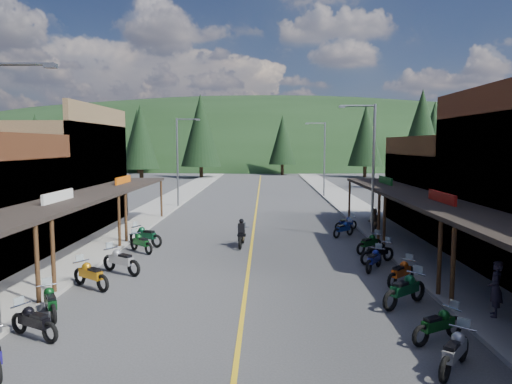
# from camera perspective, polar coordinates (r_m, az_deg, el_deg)

# --- Properties ---
(ground) EXTENTS (220.00, 220.00, 0.00)m
(ground) POSITION_cam_1_polar(r_m,az_deg,el_deg) (19.64, -1.12, -10.85)
(ground) COLOR #38383A
(ground) RESTS_ON ground
(centerline) EXTENTS (0.15, 90.00, 0.01)m
(centerline) POSITION_cam_1_polar(r_m,az_deg,el_deg) (39.21, 0.01, -2.34)
(centerline) COLOR gold
(centerline) RESTS_ON ground
(sidewalk_west) EXTENTS (3.40, 94.00, 0.15)m
(sidewalk_west) POSITION_cam_1_polar(r_m,az_deg,el_deg) (40.31, -12.46, -2.16)
(sidewalk_west) COLOR gray
(sidewalk_west) RESTS_ON ground
(sidewalk_east) EXTENTS (3.40, 94.00, 0.15)m
(sidewalk_east) POSITION_cam_1_polar(r_m,az_deg,el_deg) (39.99, 12.58, -2.22)
(sidewalk_east) COLOR gray
(sidewalk_east) RESTS_ON ground
(shop_west_3) EXTENTS (10.90, 10.20, 8.20)m
(shop_west_3) POSITION_cam_1_polar(r_m,az_deg,el_deg) (33.48, -24.62, 1.73)
(shop_west_3) COLOR brown
(shop_west_3) RESTS_ON ground
(shop_east_3) EXTENTS (10.90, 10.20, 6.20)m
(shop_east_3) POSITION_cam_1_polar(r_m,az_deg,el_deg) (32.93, 24.37, -0.04)
(shop_east_3) COLOR #4C2D16
(shop_east_3) RESTS_ON ground
(streetlight_1) EXTENTS (2.16, 0.18, 8.00)m
(streetlight_1) POSITION_cam_1_polar(r_m,az_deg,el_deg) (41.52, -9.60, 4.21)
(streetlight_1) COLOR gray
(streetlight_1) RESTS_ON ground
(streetlight_2) EXTENTS (2.16, 0.18, 8.00)m
(streetlight_2) POSITION_cam_1_polar(r_m,az_deg,el_deg) (27.52, 14.17, 3.25)
(streetlight_2) COLOR gray
(streetlight_2) RESTS_ON ground
(streetlight_3) EXTENTS (2.16, 0.18, 8.00)m
(streetlight_3) POSITION_cam_1_polar(r_m,az_deg,el_deg) (49.19, 8.38, 4.50)
(streetlight_3) COLOR gray
(streetlight_3) RESTS_ON ground
(ridge_hill) EXTENTS (310.00, 140.00, 60.00)m
(ridge_hill) POSITION_cam_1_polar(r_m,az_deg,el_deg) (153.89, 0.82, 3.88)
(ridge_hill) COLOR black
(ridge_hill) RESTS_ON ground
(pine_0) EXTENTS (5.04, 5.04, 11.00)m
(pine_0) POSITION_cam_1_polar(r_m,az_deg,el_deg) (90.48, -25.81, 5.91)
(pine_0) COLOR black
(pine_0) RESTS_ON ground
(pine_1) EXTENTS (5.88, 5.88, 12.50)m
(pine_1) POSITION_cam_1_polar(r_m,az_deg,el_deg) (92.18, -14.58, 6.77)
(pine_1) COLOR black
(pine_1) RESTS_ON ground
(pine_2) EXTENTS (6.72, 6.72, 14.00)m
(pine_2) POSITION_cam_1_polar(r_m,az_deg,el_deg) (77.57, -6.92, 7.65)
(pine_2) COLOR black
(pine_2) RESTS_ON ground
(pine_3) EXTENTS (5.04, 5.04, 11.00)m
(pine_3) POSITION_cam_1_polar(r_m,az_deg,el_deg) (84.85, 3.32, 6.52)
(pine_3) COLOR black
(pine_3) RESTS_ON ground
(pine_4) EXTENTS (5.88, 5.88, 12.50)m
(pine_4) POSITION_cam_1_polar(r_m,az_deg,el_deg) (80.67, 13.55, 6.93)
(pine_4) COLOR black
(pine_4) RESTS_ON ground
(pine_5) EXTENTS (6.72, 6.72, 14.00)m
(pine_5) POSITION_cam_1_polar(r_m,az_deg,el_deg) (96.71, 21.38, 6.95)
(pine_5) COLOR black
(pine_5) RESTS_ON ground
(pine_7) EXTENTS (5.88, 5.88, 12.50)m
(pine_7) POSITION_cam_1_polar(r_m,az_deg,el_deg) (100.29, -18.08, 6.59)
(pine_7) COLOR black
(pine_7) RESTS_ON ground
(pine_8) EXTENTS (4.48, 4.48, 10.00)m
(pine_8) POSITION_cam_1_polar(r_m,az_deg,el_deg) (63.03, -20.16, 5.89)
(pine_8) COLOR black
(pine_8) RESTS_ON ground
(pine_9) EXTENTS (4.93, 4.93, 10.80)m
(pine_9) POSITION_cam_1_polar(r_m,az_deg,el_deg) (67.90, 21.26, 6.18)
(pine_9) COLOR black
(pine_9) RESTS_ON ground
(pine_10) EXTENTS (5.38, 5.38, 11.60)m
(pine_10) POSITION_cam_1_polar(r_m,az_deg,el_deg) (71.30, -14.24, 6.69)
(pine_10) COLOR black
(pine_10) RESTS_ON ground
(pine_11) EXTENTS (5.82, 5.82, 12.40)m
(pine_11) POSITION_cam_1_polar(r_m,az_deg,el_deg) (59.98, 19.99, 7.07)
(pine_11) COLOR black
(pine_11) RESTS_ON ground
(bike_west_5) EXTENTS (2.06, 1.50, 1.13)m
(bike_west_5) POSITION_cam_1_polar(r_m,az_deg,el_deg) (15.32, -26.03, -14.19)
(bike_west_5) COLOR black
(bike_west_5) RESTS_ON ground
(bike_west_6) EXTENTS (1.63, 2.04, 1.14)m
(bike_west_6) POSITION_cam_1_polar(r_m,az_deg,el_deg) (16.86, -24.33, -12.24)
(bike_west_6) COLOR #0B3A15
(bike_west_6) RESTS_ON ground
(bike_west_7) EXTENTS (2.18, 1.84, 1.23)m
(bike_west_7) POSITION_cam_1_polar(r_m,az_deg,el_deg) (19.40, -19.96, -9.54)
(bike_west_7) COLOR #BB760D
(bike_west_7) RESTS_ON ground
(bike_west_8) EXTENTS (2.32, 1.86, 1.30)m
(bike_west_8) POSITION_cam_1_polar(r_m,az_deg,el_deg) (21.12, -16.51, -8.08)
(bike_west_8) COLOR #999A9E
(bike_west_8) RESTS_ON ground
(bike_west_9) EXTENTS (1.91, 1.88, 1.15)m
(bike_west_9) POSITION_cam_1_polar(r_m,az_deg,el_deg) (24.90, -14.18, -6.05)
(bike_west_9) COLOR #0D4418
(bike_west_9) RESTS_ON ground
(bike_west_10) EXTENTS (2.36, 1.74, 1.30)m
(bike_west_10) POSITION_cam_1_polar(r_m,az_deg,el_deg) (26.34, -13.66, -5.21)
(bike_west_10) COLOR #0D4227
(bike_west_10) RESTS_ON ground
(bike_east_4) EXTENTS (1.80, 2.00, 1.16)m
(bike_east_4) POSITION_cam_1_polar(r_m,az_deg,el_deg) (13.05, 23.59, -17.60)
(bike_east_4) COLOR gray
(bike_east_4) RESTS_ON ground
(bike_east_5) EXTENTS (2.02, 1.52, 1.11)m
(bike_east_5) POSITION_cam_1_polar(r_m,az_deg,el_deg) (14.63, 21.81, -15.00)
(bike_east_5) COLOR #0C3D14
(bike_east_5) RESTS_ON ground
(bike_east_6) EXTENTS (2.27, 2.04, 1.31)m
(bike_east_6) POSITION_cam_1_polar(r_m,az_deg,el_deg) (17.18, 18.10, -11.35)
(bike_east_6) COLOR #0D4422
(bike_east_6) RESTS_ON ground
(bike_east_7) EXTENTS (1.88, 1.90, 1.14)m
(bike_east_7) POSITION_cam_1_polar(r_m,az_deg,el_deg) (19.63, 17.69, -9.42)
(bike_east_7) COLOR #B6420D
(bike_east_7) RESTS_ON ground
(bike_east_8) EXTENTS (1.55, 1.97, 1.10)m
(bike_east_8) POSITION_cam_1_polar(r_m,az_deg,el_deg) (21.50, 14.54, -8.04)
(bike_east_8) COLOR navy
(bike_east_8) RESTS_ON ground
(bike_east_9) EXTENTS (2.11, 1.66, 1.18)m
(bike_east_9) POSITION_cam_1_polar(r_m,az_deg,el_deg) (22.78, 14.93, -7.16)
(bike_east_9) COLOR black
(bike_east_9) RESTS_ON ground
(bike_east_10) EXTENTS (1.93, 1.80, 1.14)m
(bike_east_10) POSITION_cam_1_polar(r_m,az_deg,el_deg) (24.76, 13.99, -6.13)
(bike_east_10) COLOR #0B3B13
(bike_east_10) RESTS_ON ground
(bike_east_11) EXTENTS (1.81, 1.76, 1.08)m
(bike_east_11) POSITION_cam_1_polar(r_m,az_deg,el_deg) (28.66, 10.88, -4.47)
(bike_east_11) COLOR navy
(bike_east_11) RESTS_ON ground
(bike_east_12) EXTENTS (1.88, 1.53, 1.06)m
(bike_east_12) POSITION_cam_1_polar(r_m,az_deg,el_deg) (30.80, 11.19, -3.77)
(bike_east_12) COLOR navy
(bike_east_12) RESTS_ON ground
(rider_on_bike) EXTENTS (0.82, 2.16, 1.62)m
(rider_on_bike) POSITION_cam_1_polar(r_m,az_deg,el_deg) (25.52, -1.82, -5.40)
(rider_on_bike) COLOR black
(rider_on_bike) RESTS_ON ground
(pedestrian_east_a) EXTENTS (0.65, 0.78, 1.83)m
(pedestrian_east_a) POSITION_cam_1_polar(r_m,az_deg,el_deg) (16.86, 27.77, -10.65)
(pedestrian_east_a) COLOR #241F2F
(pedestrian_east_a) RESTS_ON sidewalk_east
(pedestrian_east_b) EXTENTS (0.93, 0.77, 1.66)m
(pedestrian_east_b) POSITION_cam_1_polar(r_m,az_deg,el_deg) (28.83, 14.49, -3.60)
(pedestrian_east_b) COLOR brown
(pedestrian_east_b) RESTS_ON sidewalk_east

